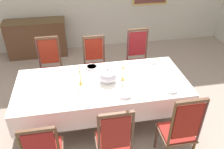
# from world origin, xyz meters

# --- Properties ---
(ground) EXTENTS (7.56, 5.92, 0.04)m
(ground) POSITION_xyz_m (0.00, 0.00, -0.02)
(ground) COLOR #A18E82
(dining_table) EXTENTS (2.60, 1.14, 0.78)m
(dining_table) POSITION_xyz_m (0.00, 0.08, 0.71)
(dining_table) COLOR #52352A
(dining_table) RESTS_ON ground
(tablecloth) EXTENTS (2.62, 1.16, 0.37)m
(tablecloth) POSITION_xyz_m (0.00, 0.08, 0.69)
(tablecloth) COLOR white
(tablecloth) RESTS_ON dining_table
(chair_north_a) EXTENTS (0.44, 0.42, 1.12)m
(chair_north_a) POSITION_xyz_m (-0.85, 1.06, 0.57)
(chair_north_a) COLOR #562F21
(chair_north_a) RESTS_ON ground
(chair_south_b) EXTENTS (0.44, 0.42, 1.13)m
(chair_south_b) POSITION_xyz_m (0.00, -0.89, 0.57)
(chair_south_b) COLOR #503122
(chair_south_b) RESTS_ON ground
(chair_north_b) EXTENTS (0.44, 0.42, 1.07)m
(chair_north_b) POSITION_xyz_m (0.00, 1.06, 0.55)
(chair_north_b) COLOR #503A26
(chair_north_b) RESTS_ON ground
(chair_south_c) EXTENTS (0.44, 0.42, 1.18)m
(chair_south_c) POSITION_xyz_m (0.86, -0.90, 0.59)
(chair_south_c) COLOR brown
(chair_south_c) RESTS_ON ground
(chair_north_c) EXTENTS (0.44, 0.42, 1.15)m
(chair_north_c) POSITION_xyz_m (0.86, 1.06, 0.58)
(chair_north_c) COLOR brown
(chair_north_c) RESTS_ON ground
(soup_tureen) EXTENTS (0.27, 0.27, 0.22)m
(soup_tureen) POSITION_xyz_m (0.09, 0.08, 0.89)
(soup_tureen) COLOR white
(soup_tureen) RESTS_ON tablecloth
(candlestick_west) EXTENTS (0.07, 0.07, 0.34)m
(candlestick_west) POSITION_xyz_m (-0.32, 0.08, 0.92)
(candlestick_west) COLOR gold
(candlestick_west) RESTS_ON tablecloth
(candlestick_east) EXTENTS (0.07, 0.07, 0.34)m
(candlestick_east) POSITION_xyz_m (0.32, 0.08, 0.91)
(candlestick_east) COLOR gold
(candlestick_east) RESTS_ON tablecloth
(bowl_near_left) EXTENTS (0.20, 0.20, 0.04)m
(bowl_near_left) POSITION_xyz_m (-0.11, 0.52, 0.80)
(bowl_near_left) COLOR white
(bowl_near_left) RESTS_ON tablecloth
(bowl_near_right) EXTENTS (0.18, 0.18, 0.03)m
(bowl_near_right) POSITION_xyz_m (0.97, 0.53, 0.80)
(bowl_near_right) COLOR white
(bowl_near_right) RESTS_ON tablecloth
(bowl_far_left) EXTENTS (0.18, 0.18, 0.03)m
(bowl_far_left) POSITION_xyz_m (0.96, -0.32, 0.80)
(bowl_far_left) COLOR white
(bowl_far_left) RESTS_ON tablecloth
(bowl_far_right) EXTENTS (0.20, 0.20, 0.04)m
(bowl_far_right) POSITION_xyz_m (0.27, -0.31, 0.80)
(bowl_far_right) COLOR white
(bowl_far_right) RESTS_ON tablecloth
(spoon_primary) EXTENTS (0.06, 0.17, 0.01)m
(spoon_primary) POSITION_xyz_m (-0.23, 0.54, 0.79)
(spoon_primary) COLOR gold
(spoon_primary) RESTS_ON tablecloth
(spoon_secondary) EXTENTS (0.04, 0.18, 0.01)m
(spoon_secondary) POSITION_xyz_m (1.09, 0.56, 0.79)
(spoon_secondary) COLOR gold
(spoon_secondary) RESTS_ON tablecloth
(sideboard) EXTENTS (1.44, 0.48, 0.90)m
(sideboard) POSITION_xyz_m (-1.25, 2.68, 0.45)
(sideboard) COLOR brown
(sideboard) RESTS_ON ground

